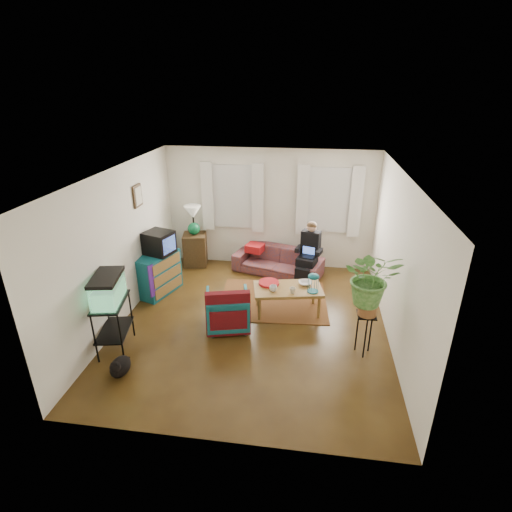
% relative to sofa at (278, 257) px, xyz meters
% --- Properties ---
extents(floor, '(4.50, 5.00, 0.01)m').
position_rel_sofa_xyz_m(floor, '(-0.24, -2.05, -0.37)').
color(floor, '#4F2B14').
rests_on(floor, ground).
extents(ceiling, '(4.50, 5.00, 0.01)m').
position_rel_sofa_xyz_m(ceiling, '(-0.24, -2.05, 2.23)').
color(ceiling, white).
rests_on(ceiling, wall_back).
extents(wall_back, '(4.50, 0.01, 2.60)m').
position_rel_sofa_xyz_m(wall_back, '(-0.24, 0.45, 0.93)').
color(wall_back, silver).
rests_on(wall_back, floor).
extents(wall_front, '(4.50, 0.01, 2.60)m').
position_rel_sofa_xyz_m(wall_front, '(-0.24, -4.55, 0.93)').
color(wall_front, silver).
rests_on(wall_front, floor).
extents(wall_left, '(0.01, 5.00, 2.60)m').
position_rel_sofa_xyz_m(wall_left, '(-2.49, -2.05, 0.93)').
color(wall_left, silver).
rests_on(wall_left, floor).
extents(wall_right, '(0.01, 5.00, 2.60)m').
position_rel_sofa_xyz_m(wall_right, '(2.01, -2.05, 0.93)').
color(wall_right, silver).
rests_on(wall_right, floor).
extents(window_left, '(1.08, 0.04, 1.38)m').
position_rel_sofa_xyz_m(window_left, '(-1.04, 0.43, 1.18)').
color(window_left, white).
rests_on(window_left, wall_back).
extents(window_right, '(1.08, 0.04, 1.38)m').
position_rel_sofa_xyz_m(window_right, '(1.01, 0.43, 1.18)').
color(window_right, white).
rests_on(window_right, wall_back).
extents(curtains_left, '(1.36, 0.06, 1.50)m').
position_rel_sofa_xyz_m(curtains_left, '(-1.04, 0.35, 1.18)').
color(curtains_left, white).
rests_on(curtains_left, wall_back).
extents(curtains_right, '(1.36, 0.06, 1.50)m').
position_rel_sofa_xyz_m(curtains_right, '(1.01, 0.35, 1.18)').
color(curtains_right, white).
rests_on(curtains_right, wall_back).
extents(picture_frame, '(0.04, 0.32, 0.40)m').
position_rel_sofa_xyz_m(picture_frame, '(-2.46, -1.20, 1.58)').
color(picture_frame, '#3D2616').
rests_on(picture_frame, wall_left).
extents(area_rug, '(2.11, 1.74, 0.01)m').
position_rel_sofa_xyz_m(area_rug, '(0.03, -1.22, -0.36)').
color(area_rug, brown).
rests_on(area_rug, floor).
extents(sofa, '(2.03, 1.25, 0.74)m').
position_rel_sofa_xyz_m(sofa, '(0.00, 0.00, 0.00)').
color(sofa, brown).
rests_on(sofa, floor).
extents(seated_person, '(0.62, 0.69, 1.13)m').
position_rel_sofa_xyz_m(seated_person, '(0.65, -0.19, 0.19)').
color(seated_person, black).
rests_on(seated_person, sofa).
extents(side_table, '(0.58, 0.58, 0.73)m').
position_rel_sofa_xyz_m(side_table, '(-1.89, 0.18, -0.01)').
color(side_table, '#412918').
rests_on(side_table, floor).
extents(table_lamp, '(0.44, 0.44, 0.66)m').
position_rel_sofa_xyz_m(table_lamp, '(-1.89, 0.18, 0.67)').
color(table_lamp, white).
rests_on(table_lamp, side_table).
extents(dresser, '(0.72, 1.00, 0.81)m').
position_rel_sofa_xyz_m(dresser, '(-2.23, -1.21, 0.04)').
color(dresser, '#12686F').
rests_on(dresser, floor).
extents(crt_tv, '(0.61, 0.59, 0.43)m').
position_rel_sofa_xyz_m(crt_tv, '(-2.19, -1.13, 0.66)').
color(crt_tv, black).
rests_on(crt_tv, dresser).
extents(aquarium_stand, '(0.56, 0.82, 0.84)m').
position_rel_sofa_xyz_m(aquarium_stand, '(-2.24, -3.04, 0.05)').
color(aquarium_stand, black).
rests_on(aquarium_stand, floor).
extents(aquarium, '(0.50, 0.74, 0.44)m').
position_rel_sofa_xyz_m(aquarium, '(-2.24, -3.04, 0.69)').
color(aquarium, '#7FD899').
rests_on(aquarium, aquarium_stand).
extents(black_cat, '(0.30, 0.43, 0.34)m').
position_rel_sofa_xyz_m(black_cat, '(-1.90, -3.62, -0.20)').
color(black_cat, black).
rests_on(black_cat, floor).
extents(armchair, '(0.83, 0.80, 0.71)m').
position_rel_sofa_xyz_m(armchair, '(-0.64, -2.20, -0.01)').
color(armchair, navy).
rests_on(armchair, floor).
extents(serape_throw, '(0.73, 0.34, 0.59)m').
position_rel_sofa_xyz_m(serape_throw, '(-0.58, -2.47, 0.13)').
color(serape_throw, '#9E0A0A').
rests_on(serape_throw, armchair).
extents(coffee_table, '(1.30, 0.87, 0.50)m').
position_rel_sofa_xyz_m(coffee_table, '(0.32, -1.59, -0.12)').
color(coffee_table, olive).
rests_on(coffee_table, floor).
extents(cup_a, '(0.16, 0.16, 0.11)m').
position_rel_sofa_xyz_m(cup_a, '(0.07, -1.75, 0.18)').
color(cup_a, white).
rests_on(cup_a, coffee_table).
extents(cup_b, '(0.13, 0.13, 0.10)m').
position_rel_sofa_xyz_m(cup_b, '(0.41, -1.77, 0.17)').
color(cup_b, beige).
rests_on(cup_b, coffee_table).
extents(bowl, '(0.28, 0.28, 0.06)m').
position_rel_sofa_xyz_m(bowl, '(0.62, -1.42, 0.15)').
color(bowl, white).
rests_on(bowl, coffee_table).
extents(snack_tray, '(0.43, 0.43, 0.04)m').
position_rel_sofa_xyz_m(snack_tray, '(-0.03, -1.49, 0.15)').
color(snack_tray, '#B21414').
rests_on(snack_tray, coffee_table).
extents(birdcage, '(0.23, 0.23, 0.35)m').
position_rel_sofa_xyz_m(birdcage, '(0.76, -1.67, 0.30)').
color(birdcage, '#115B6B').
rests_on(birdcage, coffee_table).
extents(plant_stand, '(0.30, 0.30, 0.69)m').
position_rel_sofa_xyz_m(plant_stand, '(1.55, -2.62, -0.03)').
color(plant_stand, black).
rests_on(plant_stand, floor).
extents(potted_plant, '(0.80, 0.70, 0.87)m').
position_rel_sofa_xyz_m(potted_plant, '(1.55, -2.62, 0.80)').
color(potted_plant, '#599947').
rests_on(potted_plant, plant_stand).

